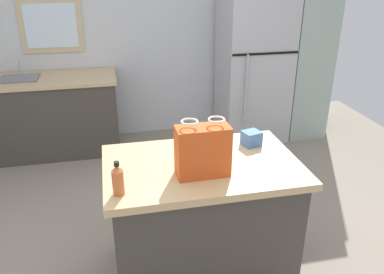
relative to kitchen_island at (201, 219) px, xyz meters
name	(u,v)px	position (x,y,z in m)	size (l,w,h in m)	color
ground	(189,263)	(-0.07, 0.07, -0.44)	(6.22, 6.22, 0.00)	gray
back_wall	(142,26)	(-0.09, 2.66, 0.90)	(5.02, 0.13, 2.68)	silver
kitchen_island	(201,219)	(0.00, 0.00, 0.00)	(1.25, 0.81, 0.87)	#423D38
refrigerator	(253,65)	(1.18, 2.24, 0.46)	(0.78, 0.73, 1.80)	#B7B7BC
tall_cabinet	(305,50)	(1.83, 2.24, 0.62)	(0.49, 0.66, 2.12)	#9EB2A8
sink_counter	(47,115)	(-1.25, 2.26, 0.01)	(1.58, 0.68, 1.07)	#423D38
shopping_bag	(203,151)	(-0.03, -0.14, 0.59)	(0.32, 0.16, 0.36)	#DB511E
small_box	(251,138)	(0.40, 0.19, 0.48)	(0.12, 0.11, 0.10)	#4775B7
bottle	(118,180)	(-0.54, -0.26, 0.52)	(0.07, 0.07, 0.20)	#C66633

